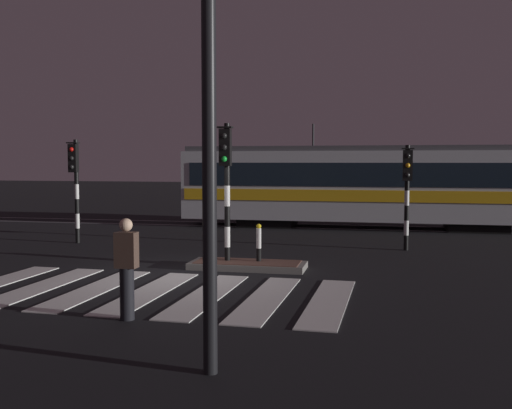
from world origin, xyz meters
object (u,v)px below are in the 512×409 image
traffic_light_corner_far_left (75,175)px  pedestrian_waiting_at_kerb (127,268)px  tram (369,184)px  bollard_island_edge (259,246)px  traffic_light_corner_far_right (407,181)px  traffic_light_median_centre (226,173)px

traffic_light_corner_far_left → pedestrian_waiting_at_kerb: size_ratio=1.96×
tram → bollard_island_edge: tram is taller
traffic_light_corner_far_right → traffic_light_median_centre: traffic_light_median_centre is taller
tram → pedestrian_waiting_at_kerb: 15.24m
traffic_light_corner_far_left → tram: size_ratio=0.22×
traffic_light_corner_far_right → traffic_light_corner_far_left: bearing=-176.7°
traffic_light_corner_far_right → traffic_light_corner_far_left: (-10.39, -0.61, 0.15)m
traffic_light_corner_far_right → bollard_island_edge: bearing=-134.4°
traffic_light_corner_far_right → bollard_island_edge: 5.48m
traffic_light_corner_far_right → pedestrian_waiting_at_kerb: 10.24m
bollard_island_edge → traffic_light_corner_far_left: bearing=154.7°
tram → pedestrian_waiting_at_kerb: bearing=-103.7°
pedestrian_waiting_at_kerb → traffic_light_corner_far_left: bearing=123.6°
pedestrian_waiting_at_kerb → bollard_island_edge: 5.31m
traffic_light_corner_far_left → bollard_island_edge: bearing=-25.3°
tram → traffic_light_corner_far_right: bearing=-77.8°
traffic_light_corner_far_right → pedestrian_waiting_at_kerb: size_ratio=1.83×
traffic_light_median_centre → tram: bearing=71.7°
traffic_light_median_centre → tram: (3.22, 9.75, -0.62)m
traffic_light_corner_far_right → tram: bearing=102.2°
tram → traffic_light_median_centre: bearing=-108.3°
traffic_light_corner_far_left → tram: tram is taller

